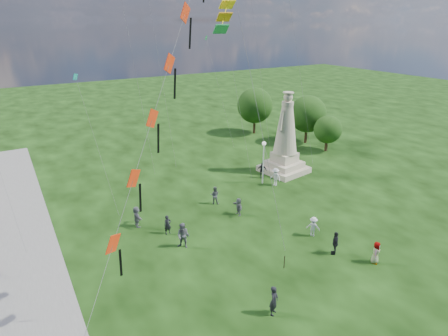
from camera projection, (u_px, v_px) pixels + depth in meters
waterfront at (1, 300)px, 21.30m from camera, size 200.00×200.00×1.51m
statue at (285, 143)px, 38.06m from camera, size 4.66×4.66×8.32m
lamppost at (264, 153)px, 35.32m from camera, size 0.39×0.39×4.25m
tree_row at (285, 112)px, 48.55m from camera, size 7.94×14.84×6.35m
person_0 at (274, 301)px, 19.91m from camera, size 0.77×0.70×1.76m
person_1 at (183, 236)px, 25.79m from camera, size 1.04×1.06×1.89m
person_2 at (313, 226)px, 27.30m from camera, size 1.00×1.08×1.52m
person_3 at (335, 243)px, 25.14m from camera, size 1.07×1.04×1.69m
person_4 at (376, 253)px, 24.22m from camera, size 0.88×0.77×1.54m
person_5 at (137, 217)px, 28.52m from camera, size 0.77×1.59×1.67m
person_6 at (168, 225)px, 27.55m from camera, size 0.56×0.37×1.50m
person_7 at (215, 195)px, 32.12m from camera, size 0.90×0.86×1.59m
person_8 at (275, 177)px, 35.63m from camera, size 0.87×1.25×1.76m
person_9 at (262, 170)px, 37.40m from camera, size 1.02×1.03×1.64m
person_11 at (238, 207)px, 30.27m from camera, size 0.72×1.42×1.48m
red_kite_train at (168, 72)px, 17.56m from camera, size 12.32×9.35×20.09m
small_kites at (180, 26)px, 35.67m from camera, size 29.96×17.13×26.33m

